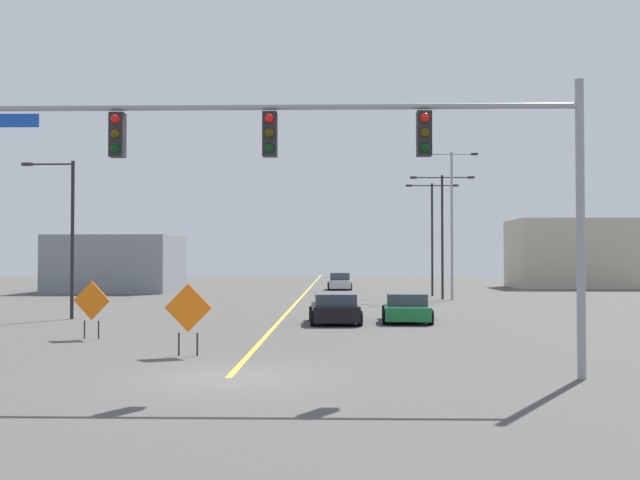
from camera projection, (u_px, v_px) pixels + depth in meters
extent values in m
plane|color=#4C4947|center=(228.00, 378.00, 16.84)|extent=(182.32, 182.32, 0.00)
cube|color=yellow|center=(310.00, 288.00, 67.46)|extent=(0.16, 101.29, 0.01)
cylinder|color=gray|center=(581.00, 228.00, 16.74)|extent=(0.20, 0.20, 6.96)
cylinder|color=gray|center=(270.00, 107.00, 16.98)|extent=(14.43, 0.14, 0.14)
cube|color=black|center=(424.00, 134.00, 16.88)|extent=(0.34, 0.32, 1.05)
sphere|color=red|center=(425.00, 118.00, 16.72)|extent=(0.22, 0.22, 0.22)
sphere|color=#3C3106|center=(425.00, 133.00, 16.71)|extent=(0.22, 0.22, 0.22)
sphere|color=black|center=(425.00, 148.00, 16.70)|extent=(0.22, 0.22, 0.22)
cube|color=black|center=(270.00, 134.00, 16.96)|extent=(0.34, 0.32, 1.05)
sphere|color=red|center=(269.00, 118.00, 16.80)|extent=(0.22, 0.22, 0.22)
sphere|color=#3C3106|center=(269.00, 133.00, 16.79)|extent=(0.22, 0.22, 0.22)
sphere|color=black|center=(269.00, 148.00, 16.78)|extent=(0.22, 0.22, 0.22)
cube|color=black|center=(117.00, 135.00, 17.05)|extent=(0.34, 0.32, 1.05)
sphere|color=red|center=(115.00, 119.00, 16.88)|extent=(0.22, 0.22, 0.22)
sphere|color=#3C3106|center=(115.00, 134.00, 16.88)|extent=(0.22, 0.22, 0.22)
sphere|color=black|center=(115.00, 149.00, 16.87)|extent=(0.22, 0.22, 0.22)
cube|color=#1447B7|center=(16.00, 121.00, 17.11)|extent=(1.10, 0.03, 0.32)
cylinder|color=gray|center=(452.00, 226.00, 47.72)|extent=(0.16, 0.16, 9.80)
cylinder|color=gray|center=(440.00, 154.00, 47.85)|extent=(1.51, 0.08, 0.08)
cube|color=#262628|center=(429.00, 154.00, 47.87)|extent=(0.44, 0.24, 0.14)
cylinder|color=gray|center=(463.00, 154.00, 47.82)|extent=(1.51, 0.08, 0.08)
cube|color=#262628|center=(474.00, 154.00, 47.80)|extent=(0.44, 0.24, 0.14)
cylinder|color=black|center=(72.00, 240.00, 33.05)|extent=(0.16, 0.16, 7.24)
cylinder|color=black|center=(50.00, 164.00, 33.16)|extent=(2.13, 0.08, 0.08)
cube|color=#262628|center=(27.00, 164.00, 33.19)|extent=(0.44, 0.24, 0.14)
cylinder|color=black|center=(442.00, 237.00, 48.60)|extent=(0.16, 0.16, 8.36)
cylinder|color=black|center=(428.00, 178.00, 48.73)|extent=(1.94, 0.08, 0.08)
cube|color=#262628|center=(413.00, 178.00, 48.75)|extent=(0.44, 0.24, 0.14)
cylinder|color=black|center=(456.00, 177.00, 48.68)|extent=(1.94, 0.08, 0.08)
cube|color=#262628|center=(471.00, 177.00, 48.66)|extent=(0.44, 0.24, 0.14)
cylinder|color=black|center=(432.00, 240.00, 52.99)|extent=(0.16, 0.16, 8.25)
cylinder|color=black|center=(420.00, 186.00, 53.10)|extent=(1.71, 0.08, 0.08)
cube|color=#262628|center=(409.00, 186.00, 53.12)|extent=(0.44, 0.24, 0.14)
cylinder|color=black|center=(444.00, 186.00, 53.06)|extent=(1.71, 0.08, 0.08)
cube|color=#262628|center=(455.00, 186.00, 53.04)|extent=(0.44, 0.24, 0.14)
cube|color=orange|center=(92.00, 300.00, 24.98)|extent=(1.34, 0.25, 1.35)
cylinder|color=black|center=(84.00, 330.00, 25.00)|extent=(0.05, 0.05, 0.63)
cylinder|color=black|center=(99.00, 330.00, 24.91)|extent=(0.05, 0.05, 0.63)
cube|color=orange|center=(188.00, 308.00, 20.69)|extent=(1.38, 0.12, 1.38)
cylinder|color=black|center=(179.00, 344.00, 20.69)|extent=(0.05, 0.05, 0.66)
cylinder|color=black|center=(197.00, 344.00, 20.64)|extent=(0.05, 0.05, 0.66)
cube|color=black|center=(335.00, 312.00, 30.89)|extent=(2.12, 3.92, 0.65)
cube|color=#333D47|center=(335.00, 299.00, 30.71)|extent=(1.84, 2.33, 0.47)
cylinder|color=black|center=(354.00, 313.00, 32.25)|extent=(0.26, 0.65, 0.64)
cylinder|color=black|center=(312.00, 313.00, 32.19)|extent=(0.26, 0.65, 0.64)
cylinder|color=black|center=(360.00, 318.00, 29.58)|extent=(0.26, 0.65, 0.64)
cylinder|color=black|center=(313.00, 318.00, 29.52)|extent=(0.26, 0.65, 0.64)
cube|color=#196B38|center=(406.00, 312.00, 31.58)|extent=(2.12, 4.09, 0.58)
cube|color=#333D47|center=(407.00, 299.00, 31.39)|extent=(1.81, 1.99, 0.51)
cylinder|color=black|center=(426.00, 312.00, 32.90)|extent=(0.25, 0.65, 0.64)
cylinder|color=black|center=(384.00, 312.00, 33.04)|extent=(0.25, 0.65, 0.64)
cylinder|color=black|center=(431.00, 317.00, 30.11)|extent=(0.25, 0.65, 0.64)
cylinder|color=black|center=(385.00, 317.00, 30.26)|extent=(0.25, 0.65, 0.64)
cube|color=#B7BABF|center=(340.00, 284.00, 63.16)|extent=(1.95, 3.94, 0.69)
cube|color=#333D47|center=(340.00, 276.00, 62.99)|extent=(1.71, 1.86, 0.63)
cylinder|color=black|center=(349.00, 285.00, 64.52)|extent=(0.24, 0.65, 0.64)
cylinder|color=black|center=(329.00, 285.00, 64.52)|extent=(0.24, 0.65, 0.64)
cylinder|color=black|center=(351.00, 287.00, 61.80)|extent=(0.24, 0.65, 0.64)
cylinder|color=black|center=(329.00, 287.00, 61.79)|extent=(0.24, 0.65, 0.64)
cube|color=gray|center=(117.00, 264.00, 59.77)|extent=(9.67, 8.74, 4.60)
cube|color=#B2A893|center=(573.00, 254.00, 67.51)|extent=(11.24, 7.44, 6.34)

